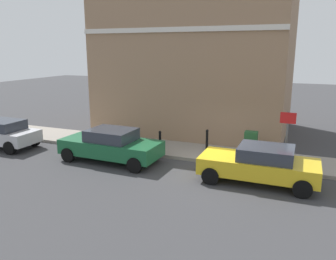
% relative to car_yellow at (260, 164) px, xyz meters
% --- Properties ---
extents(ground, '(80.00, 80.00, 0.00)m').
position_rel_car_yellow_xyz_m(ground, '(0.56, 1.55, -0.73)').
color(ground, '#38383A').
extents(sidewalk, '(2.43, 30.00, 0.15)m').
position_rel_car_yellow_xyz_m(sidewalk, '(2.54, 7.55, -0.66)').
color(sidewalk, gray).
rests_on(sidewalk, ground).
extents(corner_building, '(7.53, 10.48, 9.09)m').
position_rel_car_yellow_xyz_m(corner_building, '(7.47, 4.79, 3.81)').
color(corner_building, '#937256').
rests_on(corner_building, ground).
extents(car_yellow, '(1.89, 4.24, 1.40)m').
position_rel_car_yellow_xyz_m(car_yellow, '(0.00, 0.00, 0.00)').
color(car_yellow, gold).
rests_on(car_yellow, ground).
extents(car_green, '(2.02, 4.46, 1.45)m').
position_rel_car_yellow_xyz_m(car_green, '(0.05, 6.35, 0.02)').
color(car_green, '#195933').
rests_on(car_green, ground).
extents(car_silver, '(1.80, 3.96, 1.39)m').
position_rel_car_yellow_xyz_m(car_silver, '(-0.16, 12.65, 0.00)').
color(car_silver, '#B7B7BC').
rests_on(car_silver, ground).
extents(utility_cabinet, '(0.46, 0.61, 1.15)m').
position_rel_car_yellow_xyz_m(utility_cabinet, '(2.58, 0.74, -0.05)').
color(utility_cabinet, '#1E4C28').
rests_on(utility_cabinet, sidewalk).
extents(bollard_near_cabinet, '(0.14, 0.14, 1.04)m').
position_rel_car_yellow_xyz_m(bollard_near_cabinet, '(2.68, 2.77, -0.03)').
color(bollard_near_cabinet, black).
rests_on(bollard_near_cabinet, sidewalk).
extents(bollard_far_kerb, '(0.14, 0.14, 1.04)m').
position_rel_car_yellow_xyz_m(bollard_far_kerb, '(1.57, 4.69, -0.03)').
color(bollard_far_kerb, black).
rests_on(bollard_far_kerb, sidewalk).
extents(street_sign, '(0.08, 0.60, 2.30)m').
position_rel_car_yellow_xyz_m(street_sign, '(1.63, -0.77, 0.93)').
color(street_sign, '#59595B').
rests_on(street_sign, sidewalk).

